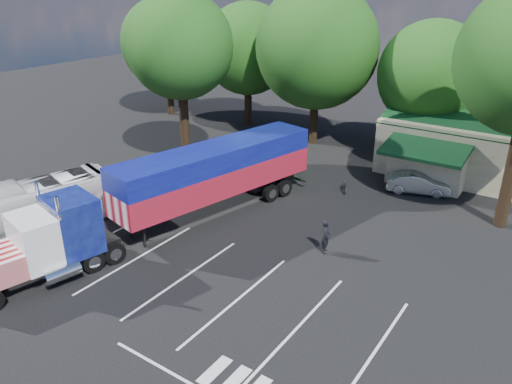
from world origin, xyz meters
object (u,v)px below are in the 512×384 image
Objects in this scene: bicycle at (345,186)px; silver_sedan at (418,183)px; semi_truck at (178,186)px; tour_bus at (17,212)px; woman at (326,236)px.

bicycle is 0.37× the size of silver_sedan.
semi_truck is 16.08m from silver_sedan.
woman is at bearing 44.62° from tour_bus.
tour_bus is 24.66m from silver_sedan.
tour_bus reaches higher than silver_sedan.
bicycle is at bearing 102.10° from silver_sedan.
semi_truck is at bearing 74.81° from woman.
tour_bus is 2.66× the size of silver_sedan.
silver_sedan is at bearing 64.70° from semi_truck.
tour_bus is at bearing -155.91° from bicycle.
bicycle is (5.70, 10.09, -2.11)m from semi_truck.
semi_truck is 11.36× the size of woman.
tour_bus is at bearing 89.10° from woman.
bicycle is (-2.59, 8.00, -0.53)m from woman.
tour_bus is (-14.76, -8.00, 0.59)m from woman.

